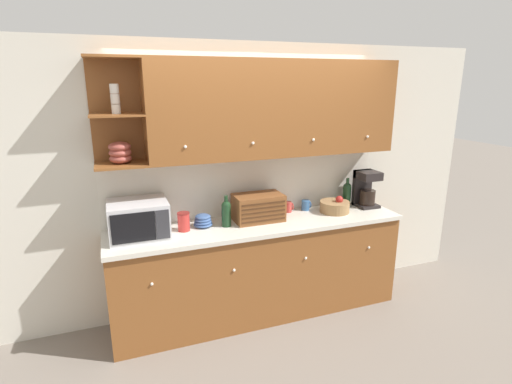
% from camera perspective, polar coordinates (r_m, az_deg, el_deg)
% --- Properties ---
extents(ground_plane, '(24.00, 24.00, 0.00)m').
position_cam_1_polar(ground_plane, '(4.44, -0.96, -14.79)').
color(ground_plane, slate).
extents(wall_back, '(5.19, 0.06, 2.60)m').
position_cam_1_polar(wall_back, '(3.98, -1.19, 1.81)').
color(wall_back, beige).
rests_on(wall_back, ground_plane).
extents(counter_unit, '(2.81, 0.62, 0.96)m').
position_cam_1_polar(counter_unit, '(3.97, 0.46, -10.83)').
color(counter_unit, brown).
rests_on(counter_unit, ground_plane).
extents(backsplash_panel, '(2.79, 0.01, 0.61)m').
position_cam_1_polar(backsplash_panel, '(3.95, -1.01, 1.15)').
color(backsplash_panel, silver).
rests_on(backsplash_panel, counter_unit).
extents(upper_cabinets, '(2.79, 0.38, 0.87)m').
position_cam_1_polar(upper_cabinets, '(3.74, 2.30, 11.77)').
color(upper_cabinets, brown).
rests_on(upper_cabinets, backsplash_panel).
extents(microwave, '(0.49, 0.42, 0.31)m').
position_cam_1_polar(microwave, '(3.55, -16.46, -3.73)').
color(microwave, silver).
rests_on(microwave, counter_unit).
extents(storage_canister, '(0.11, 0.11, 0.17)m').
position_cam_1_polar(storage_canister, '(3.61, -10.29, -4.18)').
color(storage_canister, '#B22D28').
rests_on(storage_canister, counter_unit).
extents(bowl_stack_on_counter, '(0.17, 0.17, 0.12)m').
position_cam_1_polar(bowl_stack_on_counter, '(3.69, -7.59, -4.10)').
color(bowl_stack_on_counter, '#3D5B93').
rests_on(bowl_stack_on_counter, counter_unit).
extents(wine_bottle, '(0.09, 0.09, 0.29)m').
position_cam_1_polar(wine_bottle, '(3.66, -4.28, -2.91)').
color(wine_bottle, '#19381E').
rests_on(wine_bottle, counter_unit).
extents(bread_box, '(0.46, 0.29, 0.26)m').
position_cam_1_polar(bread_box, '(3.80, 0.33, -2.23)').
color(bread_box, brown).
rests_on(bread_box, counter_unit).
extents(mug_blue_second, '(0.09, 0.08, 0.11)m').
position_cam_1_polar(mug_blue_second, '(4.08, 4.66, -2.14)').
color(mug_blue_second, '#B73D38').
rests_on(mug_blue_second, counter_unit).
extents(mug, '(0.09, 0.08, 0.10)m').
position_cam_1_polar(mug, '(4.16, 7.13, -1.87)').
color(mug, '#38669E').
rests_on(mug, counter_unit).
extents(fruit_basket, '(0.30, 0.30, 0.17)m').
position_cam_1_polar(fruit_basket, '(4.14, 11.18, -2.02)').
color(fruit_basket, '#937047').
rests_on(fruit_basket, counter_unit).
extents(second_wine_bottle, '(0.09, 0.09, 0.31)m').
position_cam_1_polar(second_wine_bottle, '(4.35, 12.86, -0.17)').
color(second_wine_bottle, '#19381E').
rests_on(second_wine_bottle, counter_unit).
extents(coffee_maker, '(0.21, 0.23, 0.38)m').
position_cam_1_polar(coffee_maker, '(4.38, 15.40, 0.50)').
color(coffee_maker, black).
rests_on(coffee_maker, counter_unit).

